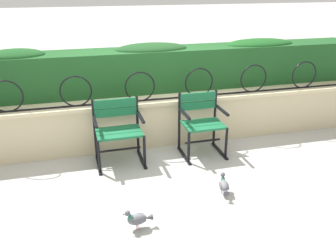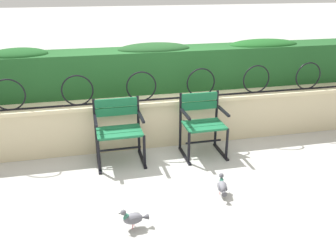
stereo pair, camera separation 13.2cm
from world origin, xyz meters
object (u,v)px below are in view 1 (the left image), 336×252
pigeon_near_chairs (224,185)px  park_chair_right (201,122)px  pigeon_far_side (138,219)px  park_chair_left (118,129)px

pigeon_near_chairs → park_chair_right: bearing=84.5°
park_chair_right → pigeon_far_side: bearing=-128.9°
park_chair_left → park_chair_right: 1.13m
park_chair_left → park_chair_right: size_ratio=0.99×
pigeon_near_chairs → park_chair_left: bearing=132.9°
park_chair_right → pigeon_near_chairs: size_ratio=2.88×
pigeon_near_chairs → pigeon_far_side: bearing=-161.7°
pigeon_far_side → park_chair_right: bearing=51.1°
pigeon_far_side → pigeon_near_chairs: bearing=18.3°
park_chair_right → pigeon_far_side: 1.86m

